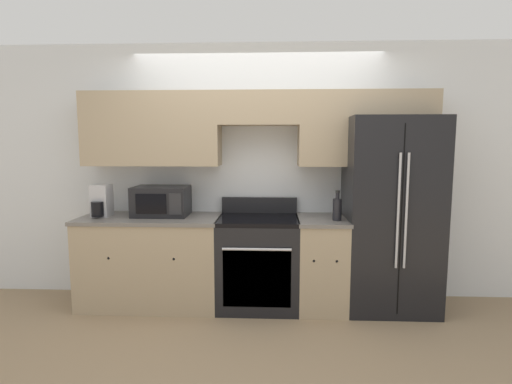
% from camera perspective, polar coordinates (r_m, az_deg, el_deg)
% --- Properties ---
extents(ground_plane, '(12.00, 12.00, 0.00)m').
position_cam_1_polar(ground_plane, '(3.84, -0.22, -17.63)').
color(ground_plane, '#937A5B').
extents(wall_back, '(8.00, 0.39, 2.60)m').
position_cam_1_polar(wall_back, '(4.08, 0.16, 5.12)').
color(wall_back, silver).
rests_on(wall_back, ground_plane).
extents(lower_cabinets_left, '(1.37, 0.64, 0.88)m').
position_cam_1_polar(lower_cabinets_left, '(4.15, -14.68, -9.43)').
color(lower_cabinets_left, tan).
rests_on(lower_cabinets_left, ground_plane).
extents(lower_cabinets_right, '(0.48, 0.64, 0.88)m').
position_cam_1_polar(lower_cabinets_right, '(3.99, 9.28, -9.93)').
color(lower_cabinets_right, tan).
rests_on(lower_cabinets_right, ground_plane).
extents(oven_range, '(0.78, 0.65, 1.04)m').
position_cam_1_polar(oven_range, '(3.97, 0.31, -9.88)').
color(oven_range, black).
rests_on(oven_range, ground_plane).
extents(refrigerator, '(0.85, 0.72, 1.84)m').
position_cam_1_polar(refrigerator, '(4.04, 18.58, -3.03)').
color(refrigerator, black).
rests_on(refrigerator, ground_plane).
extents(microwave, '(0.53, 0.37, 0.29)m').
position_cam_1_polar(microwave, '(4.06, -13.37, -1.27)').
color(microwave, black).
rests_on(microwave, lower_cabinets_left).
extents(bottle, '(0.08, 0.08, 0.28)m').
position_cam_1_polar(bottle, '(3.78, 11.52, -2.35)').
color(bottle, black).
rests_on(bottle, lower_cabinets_right).
extents(coffee_maker, '(0.17, 0.25, 0.31)m').
position_cam_1_polar(coffee_maker, '(4.20, -21.26, -1.30)').
color(coffee_maker, '#B7B7BC').
rests_on(coffee_maker, lower_cabinets_left).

